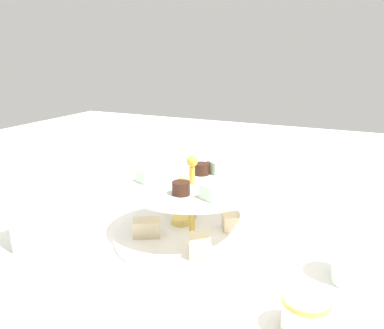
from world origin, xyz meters
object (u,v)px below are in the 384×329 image
object	(u,v)px
tiered_serving_stand	(192,214)
water_glass_tall_right	(29,215)
teacup_with_saucer	(305,317)
butter_knife_left	(152,182)
water_glass_short_left	(355,260)

from	to	relation	value
tiered_serving_stand	water_glass_tall_right	xyz separation A→B (m)	(0.23, 0.16, 0.02)
teacup_with_saucer	butter_knife_left	distance (m)	0.62
water_glass_tall_right	teacup_with_saucer	bearing A→B (deg)	177.21
water_glass_short_left	teacup_with_saucer	bearing A→B (deg)	73.17
water_glass_tall_right	butter_knife_left	world-z (taller)	water_glass_tall_right
butter_knife_left	water_glass_tall_right	bearing A→B (deg)	48.84
water_glass_short_left	butter_knife_left	bearing A→B (deg)	-28.09
butter_knife_left	teacup_with_saucer	bearing A→B (deg)	97.46
tiered_serving_stand	butter_knife_left	size ratio (longest dim) A/B	1.67
tiered_serving_stand	butter_knife_left	distance (m)	0.33
teacup_with_saucer	water_glass_short_left	bearing A→B (deg)	-106.83
water_glass_tall_right	teacup_with_saucer	world-z (taller)	water_glass_tall_right
butter_knife_left	tiered_serving_stand	bearing A→B (deg)	93.14
tiered_serving_stand	butter_knife_left	bearing A→B (deg)	-46.49
tiered_serving_stand	water_glass_tall_right	distance (m)	0.28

